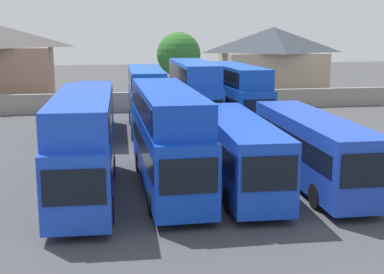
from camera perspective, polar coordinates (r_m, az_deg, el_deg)
The scene contains 12 objects.
ground at distance 43.74m, azimuth -3.34°, elevation 1.38°, with size 140.00×140.00×0.00m, color #424247.
depot_boundary_wall at distance 50.51m, azimuth -4.25°, elevation 3.80°, with size 56.00×0.50×1.80m, color gray.
bus_1 at distance 25.03m, azimuth -11.43°, elevation -0.35°, with size 3.03×11.42×4.80m.
bus_2 at distance 25.92m, azimuth -2.60°, elevation 0.40°, with size 2.71×11.83×4.89m.
bus_3 at distance 26.21m, azimuth 4.92°, elevation -1.28°, with size 2.90×11.33×3.44m.
bus_4 at distance 27.43m, azimuth 12.66°, elevation -0.93°, with size 2.75×11.75×3.44m.
bus_5 at distance 39.89m, azimuth -10.60°, elevation 3.05°, with size 2.99×10.43×3.43m.
bus_6 at distance 40.63m, azimuth -4.89°, elevation 4.37°, with size 2.75×10.21×4.73m.
bus_7 at distance 40.58m, azimuth 0.18°, elevation 4.78°, with size 2.64×10.26×5.22m.
bus_8 at distance 41.18m, azimuth 4.73°, elevation 4.62°, with size 3.08×10.47×4.93m.
house_terrace_centre at distance 59.18m, azimuth 8.58°, elevation 7.84°, with size 11.26×6.35×7.73m.
tree_left_of_lot at distance 52.93m, azimuth -1.44°, elevation 8.78°, with size 4.31×4.31×7.30m.
Camera 1 is at (-4.78, -24.77, 7.84)m, focal length 50.11 mm.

